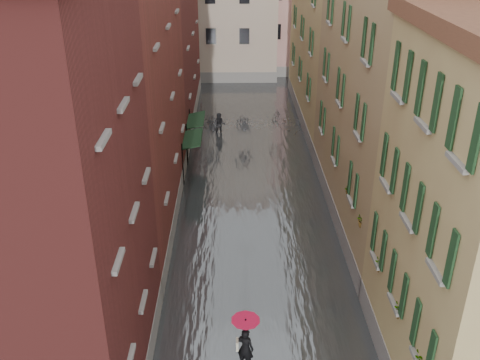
{
  "coord_description": "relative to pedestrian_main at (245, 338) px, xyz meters",
  "views": [
    {
      "loc": [
        -1.11,
        -15.27,
        14.15
      ],
      "look_at": [
        -0.78,
        7.29,
        3.0
      ],
      "focal_mm": 40.0,
      "sensor_mm": 36.0,
      "label": 1
    }
  ],
  "objects": [
    {
      "name": "building_left_near",
      "position": [
        -6.27,
        -0.62,
        5.23
      ],
      "size": [
        6.0,
        8.0,
        13.0
      ],
      "primitive_type": "cube",
      "color": "maroon",
      "rests_on": "ground"
    },
    {
      "name": "awning_near",
      "position": [
        -2.76,
        15.11,
        1.19
      ],
      "size": [
        1.09,
        2.89,
        2.8
      ],
      "color": "black",
      "rests_on": "ground"
    },
    {
      "name": "window_planters",
      "position": [
        4.85,
        1.83,
        2.24
      ],
      "size": [
        0.59,
        10.9,
        0.84
      ],
      "color": "brown",
      "rests_on": "ground"
    },
    {
      "name": "building_left_far",
      "position": [
        -6.27,
        25.38,
        5.73
      ],
      "size": [
        6.0,
        16.0,
        14.0
      ],
      "primitive_type": "cube",
      "color": "maroon",
      "rests_on": "ground"
    },
    {
      "name": "awning_far",
      "position": [
        -2.76,
        18.26,
        1.19
      ],
      "size": [
        1.09,
        2.82,
        2.8
      ],
      "color": "black",
      "rests_on": "ground"
    },
    {
      "name": "pedestrian_main",
      "position": [
        0.0,
        0.0,
        0.0
      ],
      "size": [
        0.99,
        0.99,
        2.06
      ],
      "color": "black",
      "rests_on": "ground"
    },
    {
      "name": "floodwater",
      "position": [
        0.73,
        14.38,
        -1.17
      ],
      "size": [
        10.0,
        60.0,
        0.2
      ],
      "primitive_type": "cube",
      "color": "#484C50",
      "rests_on": "ground"
    },
    {
      "name": "building_right_far",
      "position": [
        7.73,
        25.38,
        4.48
      ],
      "size": [
        6.0,
        16.0,
        11.5
      ],
      "primitive_type": "cube",
      "color": "#A68755",
      "rests_on": "ground"
    },
    {
      "name": "building_end_pink",
      "position": [
        6.73,
        41.38,
        4.73
      ],
      "size": [
        10.0,
        9.0,
        12.0
      ],
      "primitive_type": "cube",
      "color": "#CD9690",
      "rests_on": "ground"
    },
    {
      "name": "pedestrian_far",
      "position": [
        -1.3,
        21.91,
        -0.42
      ],
      "size": [
        0.85,
        0.67,
        1.7
      ],
      "primitive_type": "imported",
      "rotation": [
        0.0,
        0.0,
        -0.03
      ],
      "color": "black",
      "rests_on": "ground"
    },
    {
      "name": "building_left_mid",
      "position": [
        -6.27,
        10.38,
        4.98
      ],
      "size": [
        6.0,
        14.0,
        12.5
      ],
      "primitive_type": "cube",
      "color": "maroon",
      "rests_on": "ground"
    },
    {
      "name": "building_end_cream",
      "position": [
        -2.27,
        39.38,
        5.23
      ],
      "size": [
        12.0,
        9.0,
        13.0
      ],
      "primitive_type": "cube",
      "color": "#B19D8D",
      "rests_on": "ground"
    },
    {
      "name": "building_right_mid",
      "position": [
        7.73,
        10.38,
        5.23
      ],
      "size": [
        6.0,
        14.0,
        13.0
      ],
      "primitive_type": "cube",
      "color": "#A08561",
      "rests_on": "ground"
    },
    {
      "name": "ground",
      "position": [
        0.73,
        1.38,
        -1.27
      ],
      "size": [
        120.0,
        120.0,
        0.0
      ],
      "primitive_type": "plane",
      "color": "slate",
      "rests_on": "ground"
    }
  ]
}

